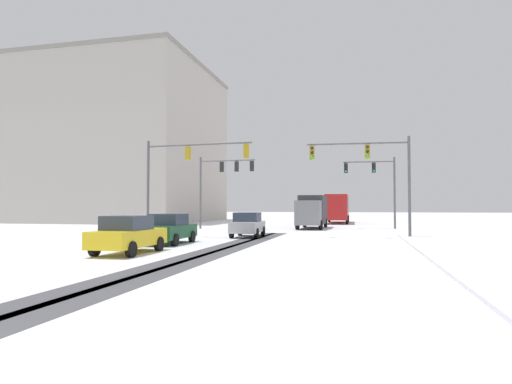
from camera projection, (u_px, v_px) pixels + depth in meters
name	position (u px, v px, depth m)	size (l,w,h in m)	color
wheel_track_left_lane	(217.00, 254.00, 18.30)	(1.15, 29.66, 0.01)	#4C4C51
wheel_track_right_lane	(199.00, 253.00, 18.49)	(1.12, 29.66, 0.01)	#4C4C51
sidewalk_kerb_right	(497.00, 264.00, 14.58)	(4.00, 29.66, 0.12)	white
traffic_signal_near_left	(183.00, 166.00, 28.86)	(7.48, 0.58, 6.50)	#56565B
traffic_signal_far_left	(222.00, 176.00, 38.72)	(5.23, 0.56, 6.50)	#56565B
traffic_signal_near_right	(372.00, 165.00, 27.88)	(6.52, 0.80, 6.50)	#56565B
traffic_signal_far_right	(377.00, 178.00, 39.41)	(4.62, 0.68, 6.50)	#56565B
car_silver_lead	(248.00, 225.00, 28.63)	(2.02, 4.19, 1.62)	#B7BABF
car_dark_green_second	(169.00, 229.00, 23.29)	(1.95, 4.16, 1.62)	#194C2D
car_yellow_cab_third	(128.00, 234.00, 18.48)	(1.90, 4.13, 1.62)	yellow
bus_oncoming	(337.00, 207.00, 52.77)	(2.77, 11.03, 3.38)	#B21E1E
box_truck_delivery	(312.00, 211.00, 39.83)	(2.37, 7.42, 3.02)	slate
office_building_far_left_block	(115.00, 146.00, 60.11)	(25.87, 22.15, 20.86)	#B2ADA3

